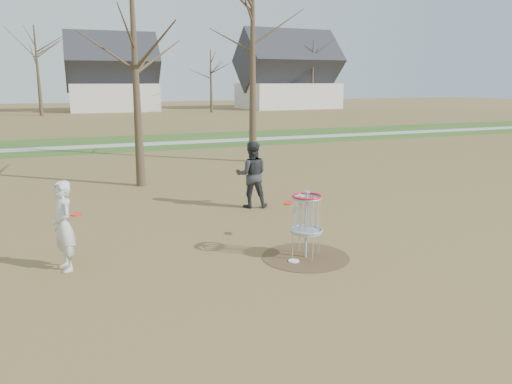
{
  "coord_description": "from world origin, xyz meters",
  "views": [
    {
      "loc": [
        -4.51,
        -8.63,
        3.53
      ],
      "look_at": [
        -0.5,
        1.5,
        1.1
      ],
      "focal_mm": 35.0,
      "sensor_mm": 36.0,
      "label": 1
    }
  ],
  "objects_px": {
    "player_throwing": "(252,175)",
    "disc_golf_basket": "(306,214)",
    "player_standing": "(63,226)",
    "disc_grounded": "(294,261)"
  },
  "relations": [
    {
      "from": "player_standing",
      "to": "disc_golf_basket",
      "type": "relative_size",
      "value": 1.28
    },
    {
      "from": "player_throwing",
      "to": "disc_golf_basket",
      "type": "height_order",
      "value": "player_throwing"
    },
    {
      "from": "disc_grounded",
      "to": "disc_golf_basket",
      "type": "relative_size",
      "value": 0.16
    },
    {
      "from": "player_standing",
      "to": "player_throwing",
      "type": "bearing_deg",
      "value": 106.83
    },
    {
      "from": "player_standing",
      "to": "player_throwing",
      "type": "height_order",
      "value": "player_throwing"
    },
    {
      "from": "player_throwing",
      "to": "disc_golf_basket",
      "type": "bearing_deg",
      "value": 100.69
    },
    {
      "from": "disc_grounded",
      "to": "disc_golf_basket",
      "type": "distance_m",
      "value": 0.97
    },
    {
      "from": "disc_golf_basket",
      "to": "player_standing",
      "type": "bearing_deg",
      "value": 166.67
    },
    {
      "from": "player_throwing",
      "to": "disc_grounded",
      "type": "xyz_separation_m",
      "value": [
        -0.82,
        -4.46,
        -0.92
      ]
    },
    {
      "from": "player_throwing",
      "to": "disc_grounded",
      "type": "bearing_deg",
      "value": 96.59
    }
  ]
}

